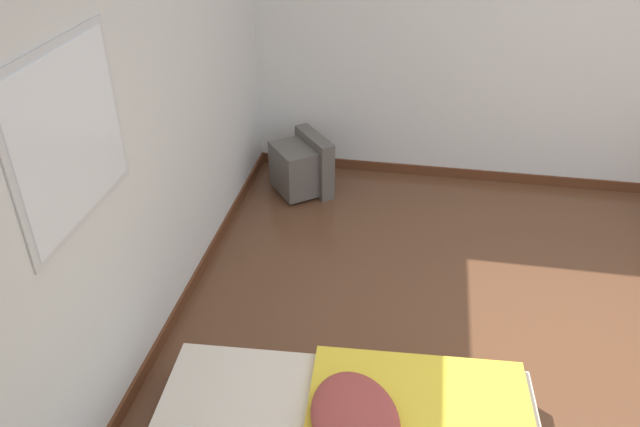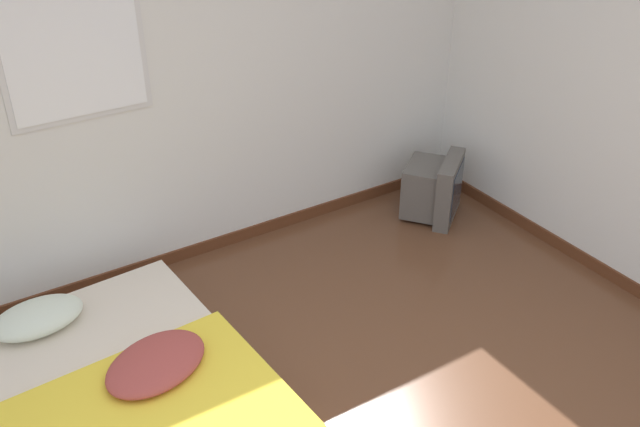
# 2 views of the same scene
# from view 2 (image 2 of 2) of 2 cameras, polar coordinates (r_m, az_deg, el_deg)

# --- Properties ---
(wall_back) EXTENTS (7.29, 0.08, 2.60)m
(wall_back) POSITION_cam_2_polar(r_m,az_deg,el_deg) (4.58, -13.61, 9.74)
(wall_back) COLOR silver
(wall_back) RESTS_ON ground_plane
(mattress_bed) EXTENTS (1.40, 1.96, 0.35)m
(mattress_bed) POSITION_cam_2_polar(r_m,az_deg,el_deg) (3.99, -15.07, -13.86)
(mattress_bed) COLOR beige
(mattress_bed) RESTS_ON ground_plane
(crt_tv) EXTENTS (0.60, 0.59, 0.49)m
(crt_tv) POSITION_cam_2_polar(r_m,az_deg,el_deg) (5.55, 9.11, 2.01)
(crt_tv) COLOR #56514C
(crt_tv) RESTS_ON ground_plane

